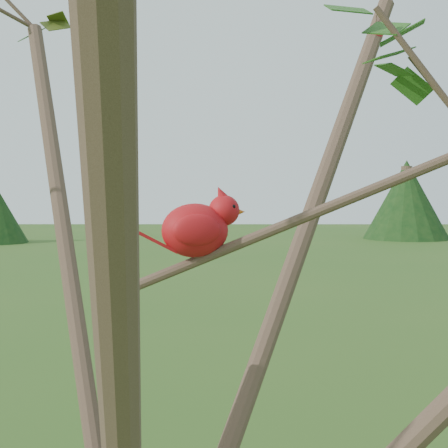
% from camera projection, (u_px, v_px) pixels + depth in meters
% --- Properties ---
extents(crabapple_tree, '(2.35, 2.05, 2.95)m').
position_uv_depth(crabapple_tree, '(143.00, 195.00, 0.92)').
color(crabapple_tree, '#422F23').
rests_on(crabapple_tree, ground).
extents(cardinal, '(0.18, 0.11, 0.13)m').
position_uv_depth(cardinal, '(199.00, 227.00, 1.03)').
color(cardinal, red).
rests_on(cardinal, ground).
extents(distant_trees, '(37.86, 11.20, 3.56)m').
position_uv_depth(distant_trees, '(268.00, 207.00, 25.32)').
color(distant_trees, '#422F23').
rests_on(distant_trees, ground).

